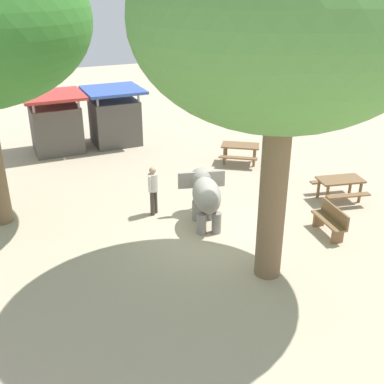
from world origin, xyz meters
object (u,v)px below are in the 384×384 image
Objects in this scene: elephant at (205,194)px; picnic_table_near at (240,149)px; wooden_bench at (331,220)px; shade_tree_secondary at (287,20)px; person_handler at (153,187)px; market_stall_blue at (115,119)px; picnic_table_far at (340,184)px; market_stall_red at (56,126)px.

elephant is 1.07× the size of picnic_table_near.
shade_tree_secondary is at bearing 117.61° from wooden_bench.
wooden_bench is at bearing 19.20° from shade_tree_secondary.
picnic_table_near is at bearing 81.44° from person_handler.
shade_tree_secondary is 3.39× the size of market_stall_blue.
elephant is 1.37× the size of person_handler.
shade_tree_secondary is (1.52, -4.33, 5.22)m from person_handler.
market_stall_blue reaches higher than elephant.
shade_tree_secondary reaches higher than wooden_bench.
picnic_table_far is at bearing -38.66° from picnic_table_near.
picnic_table_near is at bearing 118.74° from picnic_table_far.
picnic_table_near is at bearing -25.54° from elephant.
wooden_bench is (4.31, -3.36, -0.48)m from person_handler.
market_stall_red is (-3.00, 8.62, 0.16)m from elephant.
market_stall_blue is (-3.95, 4.52, 0.55)m from picnic_table_near.
elephant is 1.72m from person_handler.
market_stall_red is at bearing 34.50° from elephant.
shade_tree_secondary reaches higher than person_handler.
elephant is 1.54× the size of wooden_bench.
market_stall_red and market_stall_blue have the same top height.
picnic_table_far is (1.82, 1.77, 0.12)m from wooden_bench.
elephant is 0.26× the size of shade_tree_secondary.
person_handler is at bearing 60.42° from wooden_bench.
picnic_table_far is at bearing 30.83° from shade_tree_secondary.
wooden_bench is at bearing -110.00° from elephant.
person_handler is 6.33m from picnic_table_far.
picnic_table_far is (6.12, -1.59, -0.36)m from person_handler.
market_stall_blue is at bearing 26.22° from wooden_bench.
market_stall_blue reaches higher than wooden_bench.
shade_tree_secondary reaches higher than picnic_table_far.
wooden_bench reaches higher than picnic_table_far.
market_stall_red is at bearing 105.60° from shade_tree_secondary.
market_stall_red is (-1.76, 7.43, 0.19)m from person_handler.
picnic_table_near is at bearing -34.61° from market_stall_red.
market_stall_red reaches higher than person_handler.
elephant is at bearing 6.27° from person_handler.
person_handler is at bearing -76.67° from market_stall_red.
shade_tree_secondary is (0.28, -3.14, 5.19)m from elephant.
market_stall_red is 2.60m from market_stall_blue.
picnic_table_far is (4.60, 2.74, -5.58)m from shade_tree_secondary.
elephant is 6.07m from shade_tree_secondary.
picnic_table_near is (4.79, 2.91, -0.36)m from person_handler.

